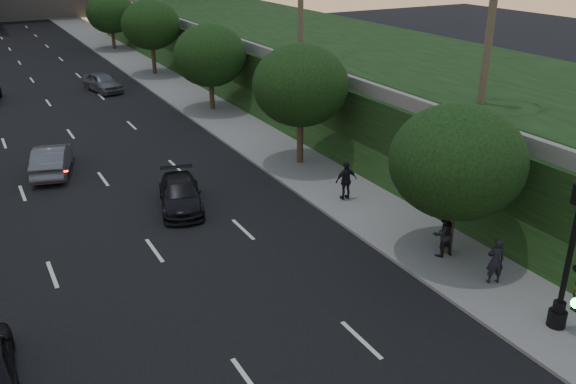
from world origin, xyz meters
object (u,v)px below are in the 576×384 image
street_lamp (569,259)px  sedan_near_right (180,194)px  pedestrian_a (495,261)px  pedestrian_b (443,234)px  sedan_far_right (102,82)px  sedan_mid_left (52,159)px  pedestrian_c (346,180)px

street_lamp → sedan_near_right: size_ratio=1.20×
pedestrian_a → pedestrian_b: 2.51m
pedestrian_a → pedestrian_b: bearing=-60.6°
street_lamp → pedestrian_a: (0.20, 2.96, -1.58)m
pedestrian_b → sedan_far_right: bearing=-77.9°
street_lamp → sedan_mid_left: 25.86m
street_lamp → pedestrian_b: bearing=90.7°
street_lamp → sedan_far_right: 40.70m
street_lamp → pedestrian_a: size_ratio=3.10×
sedan_far_right → pedestrian_b: pedestrian_b is taller
sedan_mid_left → sedan_far_right: size_ratio=1.06×
sedan_far_right → sedan_near_right: bearing=-106.9°
sedan_near_right → pedestrian_c: 7.91m
street_lamp → sedan_far_right: (-5.34, 40.31, -1.86)m
sedan_mid_left → pedestrian_a: bearing=137.5°
sedan_mid_left → sedan_near_right: bearing=136.5°
sedan_mid_left → pedestrian_b: (12.00, -17.34, 0.31)m
sedan_mid_left → pedestrian_c: 15.99m
sedan_mid_left → sedan_far_right: 18.76m
sedan_far_right → pedestrian_b: 35.25m
pedestrian_a → pedestrian_c: (-0.47, 9.04, 0.05)m
pedestrian_a → street_lamp: bearing=109.3°
sedan_far_right → pedestrian_a: size_ratio=2.51×
street_lamp → sedan_near_right: (-7.52, 15.15, -1.96)m
sedan_mid_left → sedan_near_right: size_ratio=1.03×
sedan_mid_left → pedestrian_a: 23.32m
sedan_near_right → sedan_far_right: size_ratio=1.03×
street_lamp → sedan_near_right: street_lamp is taller
sedan_near_right → pedestrian_a: (7.72, -12.18, 0.38)m
pedestrian_b → pedestrian_c: (-0.21, 6.54, -0.00)m
sedan_mid_left → street_lamp: bearing=133.6°
sedan_mid_left → sedan_near_right: (4.55, -7.65, -0.12)m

